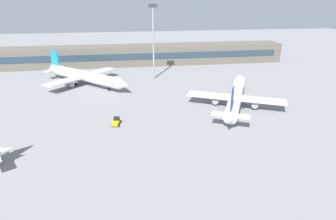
# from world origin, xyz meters

# --- Properties ---
(ground_plane) EXTENTS (400.00, 400.00, 0.00)m
(ground_plane) POSITION_xyz_m (0.00, 40.00, 0.00)
(ground_plane) COLOR gray
(terminal_building) EXTENTS (144.93, 12.13, 9.00)m
(terminal_building) POSITION_xyz_m (0.00, 107.53, 4.50)
(terminal_building) COLOR #5B564C
(terminal_building) RESTS_ON ground_plane
(airplane_mid) EXTENTS (27.59, 38.20, 10.14)m
(airplane_mid) POSITION_xyz_m (29.05, 48.08, 3.09)
(airplane_mid) COLOR white
(airplane_mid) RESTS_ON ground_plane
(airplane_far) EXTENTS (33.84, 32.37, 10.71)m
(airplane_far) POSITION_xyz_m (-18.18, 76.81, 3.27)
(airplane_far) COLOR white
(airplane_far) RESTS_ON ground_plane
(baggage_tug_yellow) EXTENTS (2.29, 3.80, 1.75)m
(baggage_tug_yellow) POSITION_xyz_m (-6.22, 39.56, 0.80)
(baggage_tug_yellow) COLOR #F2B20C
(baggage_tug_yellow) RESTS_ON ground_plane
(floodlight_tower_west) EXTENTS (3.20, 0.80, 27.96)m
(floodlight_tower_west) POSITION_xyz_m (7.98, 81.64, 16.03)
(floodlight_tower_west) COLOR gray
(floodlight_tower_west) RESTS_ON ground_plane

